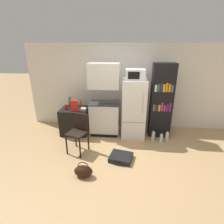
{
  "coord_description": "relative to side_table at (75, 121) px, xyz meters",
  "views": [
    {
      "loc": [
        0.01,
        -3.14,
        2.38
      ],
      "look_at": [
        -0.36,
        0.85,
        0.85
      ],
      "focal_mm": 28.0,
      "sensor_mm": 36.0,
      "label": 1
    }
  ],
  "objects": [
    {
      "name": "refrigerator",
      "position": [
        1.65,
        -0.01,
        0.42
      ],
      "size": [
        0.62,
        0.65,
        1.58
      ],
      "color": "white",
      "rests_on": "ground_plane"
    },
    {
      "name": "cereal_box",
      "position": [
        0.08,
        -0.18,
        0.52
      ],
      "size": [
        0.19,
        0.07,
        0.3
      ],
      "color": "red",
      "rests_on": "side_table"
    },
    {
      "name": "handbag",
      "position": [
        0.68,
        -1.77,
        -0.24
      ],
      "size": [
        0.36,
        0.2,
        0.33
      ],
      "color": "#33190F",
      "rests_on": "ground_plane"
    },
    {
      "name": "ground_plane",
      "position": [
        1.47,
        -1.3,
        -0.37
      ],
      "size": [
        24.0,
        24.0,
        0.0
      ],
      "primitive_type": "plane",
      "color": "tan"
    },
    {
      "name": "bookshelf",
      "position": [
        2.37,
        0.12,
        0.62
      ],
      "size": [
        0.56,
        0.38,
        1.98
      ],
      "color": "black",
      "rests_on": "ground_plane"
    },
    {
      "name": "water_bottle_middle",
      "position": [
        2.19,
        -0.21,
        -0.25
      ],
      "size": [
        0.09,
        0.09,
        0.29
      ],
      "color": "silver",
      "rests_on": "ground_plane"
    },
    {
      "name": "bottle_green_tall",
      "position": [
        -0.12,
        0.06,
        0.5
      ],
      "size": [
        0.09,
        0.09,
        0.31
      ],
      "color": "#1E6028",
      "rests_on": "side_table"
    },
    {
      "name": "wall_back",
      "position": [
        1.67,
        0.7,
        0.86
      ],
      "size": [
        6.4,
        0.1,
        2.46
      ],
      "color": "white",
      "rests_on": "ground_plane"
    },
    {
      "name": "side_table",
      "position": [
        0.0,
        0.0,
        0.0
      ],
      "size": [
        0.74,
        0.61,
        0.74
      ],
      "color": "black",
      "rests_on": "ground_plane"
    },
    {
      "name": "kitchen_hutch",
      "position": [
        0.85,
        0.05,
        0.53
      ],
      "size": [
        0.81,
        0.51,
        1.97
      ],
      "color": "silver",
      "rests_on": "ground_plane"
    },
    {
      "name": "suitcase_large_flat",
      "position": [
        1.37,
        -1.17,
        -0.31
      ],
      "size": [
        0.56,
        0.51,
        0.11
      ],
      "rotation": [
        0.0,
        0.0,
        -0.22
      ],
      "color": "black",
      "rests_on": "ground_plane"
    },
    {
      "name": "water_bottle_back",
      "position": [
        2.55,
        -0.22,
        -0.24
      ],
      "size": [
        0.09,
        0.09,
        0.3
      ],
      "color": "silver",
      "rests_on": "ground_plane"
    },
    {
      "name": "chair",
      "position": [
        0.37,
        -0.87,
        0.19
      ],
      "size": [
        0.5,
        0.51,
        0.92
      ],
      "rotation": [
        0.0,
        0.0,
        -0.31
      ],
      "color": "black",
      "rests_on": "ground_plane"
    },
    {
      "name": "water_bottle_front",
      "position": [
        2.38,
        -0.33,
        -0.25
      ],
      "size": [
        0.08,
        0.08,
        0.29
      ],
      "color": "silver",
      "rests_on": "ground_plane"
    },
    {
      "name": "bottle_ketchup_red",
      "position": [
        -0.2,
        -0.07,
        0.43
      ],
      "size": [
        0.09,
        0.09,
        0.14
      ],
      "color": "#AD1914",
      "rests_on": "side_table"
    },
    {
      "name": "bottle_clear_short",
      "position": [
        0.01,
        -0.04,
        0.45
      ],
      "size": [
        0.06,
        0.06,
        0.18
      ],
      "color": "silver",
      "rests_on": "side_table"
    },
    {
      "name": "bottle_amber_beer",
      "position": [
        0.17,
        0.13,
        0.46
      ],
      "size": [
        0.07,
        0.07,
        0.21
      ],
      "color": "brown",
      "rests_on": "side_table"
    },
    {
      "name": "bowl",
      "position": [
        0.28,
        -0.03,
        0.39
      ],
      "size": [
        0.15,
        0.15,
        0.04
      ],
      "color": "silver",
      "rests_on": "side_table"
    },
    {
      "name": "microwave",
      "position": [
        1.65,
        -0.01,
        1.34
      ],
      "size": [
        0.48,
        0.38,
        0.26
      ],
      "color": "silver",
      "rests_on": "refrigerator"
    }
  ]
}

